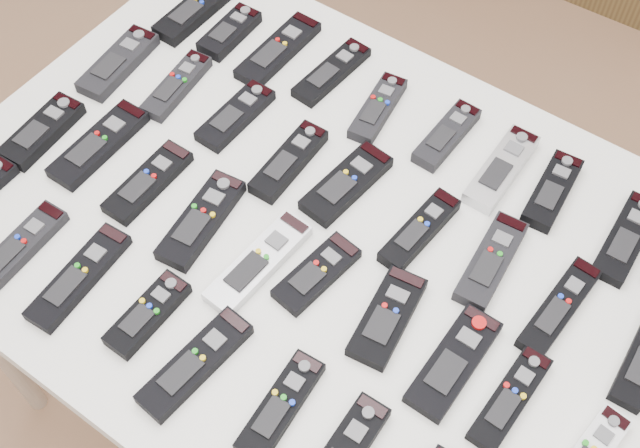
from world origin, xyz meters
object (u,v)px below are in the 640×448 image
Objects in this scene: remote_21 at (148,182)px; remote_34 at (281,406)px; remote_2 at (278,50)px; remote_14 at (346,183)px; remote_3 at (332,72)px; remote_25 at (387,317)px; remote_30 at (19,248)px; remote_31 at (79,277)px; remote_4 at (378,108)px; remote_16 at (491,261)px; remote_11 at (177,86)px; remote_20 at (99,144)px; remote_10 at (118,63)px; remote_24 at (317,273)px; remote_26 at (454,362)px; remote_22 at (201,220)px; remote_12 at (236,115)px; remote_8 at (626,238)px; remote_33 at (195,363)px; remote_19 at (42,131)px; remote_6 at (501,169)px; remote_5 at (447,135)px; remote_0 at (196,10)px; remote_17 at (559,308)px; remote_7 at (552,191)px; remote_27 at (510,399)px; remote_32 at (148,314)px; remote_23 at (259,263)px; remote_13 at (289,161)px; table at (320,250)px.

remote_34 is at bearing -24.29° from remote_21.
remote_14 is at bearing -32.49° from remote_2.
remote_25 is (0.35, -0.36, 0.00)m from remote_3.
remote_31 is at bearing 5.69° from remote_30.
remote_4 is 0.35m from remote_16.
remote_3 is at bearing 151.28° from remote_16.
remote_11 is 0.18m from remote_20.
remote_10 reaches higher than remote_25.
remote_20 reaches higher than remote_24.
remote_10 is 0.98× the size of remote_26.
remote_34 is at bearing -113.40° from remote_16.
remote_10 is 0.39m from remote_22.
remote_4 is 0.64m from remote_30.
remote_12 is (0.13, 0.01, -0.00)m from remote_11.
remote_8 is 0.69m from remote_33.
remote_19 is (-0.12, -0.22, 0.00)m from remote_11.
remote_8 is 0.97× the size of remote_26.
remote_16 reaches higher than remote_31.
remote_6 is (0.47, -0.01, 0.00)m from remote_2.
remote_2 is at bearing 152.86° from remote_14.
remote_10 is at bearing -159.49° from remote_5.
remote_25 is at bearing -27.03° from remote_0.
remote_33 is (0.17, -0.58, 0.00)m from remote_3.
remote_16 reaches higher than remote_14.
remote_26 is (0.80, -0.16, -0.00)m from remote_10.
remote_0 is 0.88m from remote_17.
remote_8 is 0.60m from remote_34.
remote_7 is at bearing 71.51° from remote_34.
remote_20 reaches higher than remote_3.
remote_5 is 0.85× the size of remote_17.
remote_19 is 0.53m from remote_33.
remote_0 reaches higher than remote_14.
remote_27 reaches higher than remote_3.
remote_32 is at bearing -153.13° from remote_25.
remote_30 is at bearing -134.00° from remote_6.
remote_26 is at bearing 16.51° from remote_30.
remote_2 is 0.99× the size of remote_23.
remote_2 is 0.33m from remote_14.
remote_20 is 0.25m from remote_22.
remote_14 is (0.24, -0.01, 0.00)m from remote_12.
remote_34 is (0.25, -0.35, -0.00)m from remote_13.
table is 6.33× the size of remote_23.
remote_33 is at bearing -128.93° from remote_8.
remote_32 is (-0.37, -0.38, 0.00)m from remote_16.
remote_23 is (0.12, -0.01, -0.00)m from remote_22.
remote_20 is (-0.15, -0.19, 0.00)m from remote_12.
remote_22 is at bearing -33.08° from remote_10.
remote_34 is (-0.05, -0.20, -0.00)m from remote_25.
remote_5 is at bearing 30.55° from remote_19.
remote_17 is at bearing -10.64° from remote_16.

